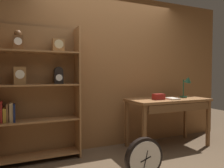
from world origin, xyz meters
TOP-DOWN VIEW (x-y plane):
  - back_wood_panel at (0.00, 1.28)m, footprint 4.80×0.05m
  - bookshelf at (-1.18, 1.10)m, footprint 1.13×0.32m
  - workbench at (0.90, 0.80)m, footprint 1.38×0.65m
  - desk_lamp at (1.35, 0.86)m, footprint 0.20×0.20m
  - toolbox_small at (0.67, 0.77)m, footprint 0.18×0.12m
  - open_repair_manual at (0.91, 0.71)m, footprint 0.17×0.23m
  - round_clock_large at (-0.14, -0.08)m, footprint 0.47×0.11m

SIDE VIEW (x-z plane):
  - round_clock_large at x=-0.14m, z-range 0.00..0.52m
  - workbench at x=0.90m, z-range 0.31..1.13m
  - open_repair_manual at x=0.91m, z-range 0.82..0.84m
  - toolbox_small at x=0.67m, z-range 0.82..0.92m
  - bookshelf at x=-1.18m, z-range 0.01..1.94m
  - desk_lamp at x=1.35m, z-range 0.88..1.27m
  - back_wood_panel at x=0.00m, z-range 0.00..2.60m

